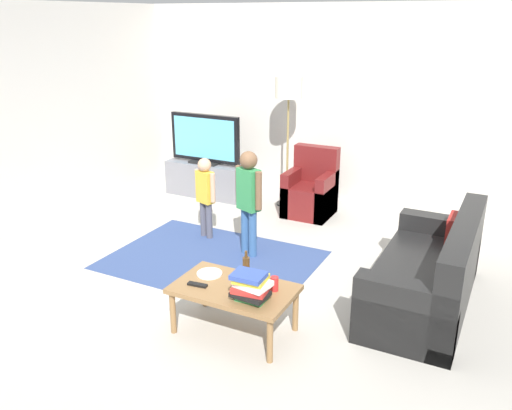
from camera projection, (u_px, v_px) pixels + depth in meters
name	position (u px, v px, depth m)	size (l,w,h in m)	color
ground	(229.00, 284.00, 5.31)	(7.80, 7.80, 0.00)	#B2ADA3
wall_back	(335.00, 106.00, 7.38)	(6.00, 0.12, 2.70)	silver
wall_left	(1.00, 124.00, 6.15)	(0.12, 6.00, 2.70)	silver
area_rug	(212.00, 260.00, 5.84)	(2.20, 1.60, 0.01)	#33477A
tv_stand	(207.00, 179.00, 7.88)	(1.20, 0.44, 0.50)	slate
tv	(205.00, 139.00, 7.66)	(1.10, 0.28, 0.71)	black
couch	(433.00, 278.00, 4.82)	(0.80, 1.80, 0.86)	black
armchair	(311.00, 193.00, 7.12)	(0.60, 0.60, 0.90)	maroon
floor_lamp	(289.00, 94.00, 7.05)	(0.36, 0.36, 1.78)	#262626
child_near_tv	(205.00, 190.00, 6.26)	(0.32, 0.17, 0.98)	#4C4C59
child_center	(249.00, 194.00, 5.74)	(0.38, 0.22, 1.19)	#33598C
coffee_table	(234.00, 292.00, 4.40)	(1.00, 0.60, 0.42)	olive
book_stack	(251.00, 286.00, 4.15)	(0.30, 0.25, 0.23)	#388C4C
bottle	(246.00, 269.00, 4.43)	(0.06, 0.06, 0.29)	#4C3319
tv_remote	(197.00, 285.00, 4.40)	(0.17, 0.05, 0.02)	black
soda_can	(274.00, 284.00, 4.31)	(0.07, 0.07, 0.12)	red
plate	(209.00, 274.00, 4.60)	(0.22, 0.22, 0.02)	white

